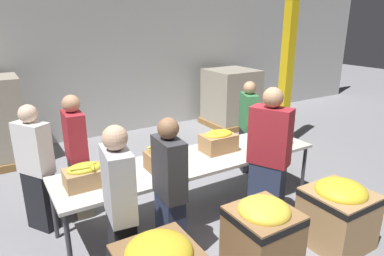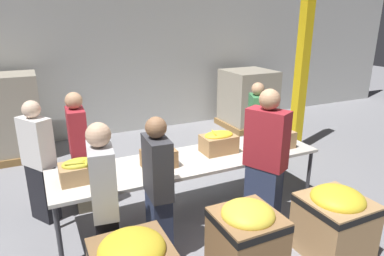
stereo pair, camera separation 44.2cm
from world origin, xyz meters
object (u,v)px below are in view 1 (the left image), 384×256
at_px(support_pillar, 289,44).
at_px(pallet_stack_1, 231,98).
at_px(banana_box_1, 163,157).
at_px(volunteer_0, 77,157).
at_px(banana_box_3, 271,134).
at_px(volunteer_2, 36,169).
at_px(volunteer_5, 170,193).
at_px(volunteer_3, 120,212).
at_px(sorting_table, 193,162).
at_px(volunteer_1, 268,160).
at_px(banana_box_0, 85,175).
at_px(donation_bin_1, 262,240).
at_px(volunteer_4, 248,127).
at_px(donation_bin_2, 338,211).
at_px(banana_box_2, 218,141).

distance_m(support_pillar, pallet_stack_1, 2.17).
height_order(banana_box_1, volunteer_0, volunteer_0).
height_order(banana_box_3, volunteer_2, volunteer_2).
xyz_separation_m(banana_box_3, volunteer_5, (-1.87, -0.53, -0.13)).
bearing_deg(volunteer_5, volunteer_3, 105.56).
relative_size(sorting_table, volunteer_1, 1.96).
bearing_deg(support_pillar, banana_box_0, -164.04).
distance_m(banana_box_3, donation_bin_1, 1.87).
bearing_deg(banana_box_3, volunteer_4, 71.47).
bearing_deg(banana_box_3, volunteer_1, -135.51).
xyz_separation_m(support_pillar, pallet_stack_1, (0.05, 1.70, -1.35)).
distance_m(banana_box_3, support_pillar, 2.27).
relative_size(sorting_table, volunteer_3, 2.10).
height_order(sorting_table, donation_bin_2, donation_bin_2).
bearing_deg(support_pillar, volunteer_2, -174.01).
height_order(volunteer_1, support_pillar, support_pillar).
bearing_deg(volunteer_3, donation_bin_1, -111.47).
distance_m(volunteer_1, pallet_stack_1, 4.16).
bearing_deg(volunteer_4, pallet_stack_1, 172.03).
distance_m(donation_bin_1, pallet_stack_1, 5.13).
relative_size(banana_box_3, volunteer_2, 0.32).
bearing_deg(volunteer_2, volunteer_0, 65.90).
xyz_separation_m(volunteer_4, volunteer_5, (-2.14, -1.33, 0.03)).
distance_m(volunteer_1, volunteer_2, 2.72).
xyz_separation_m(donation_bin_1, support_pillar, (2.84, 2.54, 1.53)).
xyz_separation_m(banana_box_0, banana_box_2, (1.77, 0.08, 0.02)).
relative_size(volunteer_4, support_pillar, 0.38).
xyz_separation_m(volunteer_5, pallet_stack_1, (3.47, 3.49, -0.13)).
relative_size(donation_bin_1, pallet_stack_1, 0.67).
xyz_separation_m(banana_box_3, volunteer_3, (-2.44, -0.65, -0.11)).
relative_size(volunteer_3, donation_bin_2, 2.09).
xyz_separation_m(volunteer_0, volunteer_4, (2.72, -0.07, -0.04)).
bearing_deg(sorting_table, banana_box_2, 8.49).
distance_m(volunteer_4, donation_bin_2, 2.14).
xyz_separation_m(banana_box_1, banana_box_3, (1.65, -0.07, 0.00)).
relative_size(banana_box_0, volunteer_3, 0.26).
distance_m(volunteer_5, support_pillar, 4.05).
relative_size(volunteer_2, donation_bin_1, 1.76).
height_order(banana_box_0, donation_bin_1, banana_box_0).
distance_m(volunteer_4, support_pillar, 1.85).
height_order(sorting_table, pallet_stack_1, pallet_stack_1).
bearing_deg(volunteer_2, support_pillar, 63.50).
height_order(volunteer_2, volunteer_3, volunteer_3).
bearing_deg(pallet_stack_1, banana_box_2, -130.35).
bearing_deg(banana_box_1, volunteer_5, -110.94).
bearing_deg(banana_box_1, donation_bin_2, -42.17).
relative_size(banana_box_3, donation_bin_1, 0.56).
xyz_separation_m(volunteer_0, volunteer_2, (-0.48, -0.07, -0.02)).
xyz_separation_m(volunteer_1, volunteer_5, (-1.29, 0.04, -0.08)).
relative_size(sorting_table, banana_box_1, 8.59).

